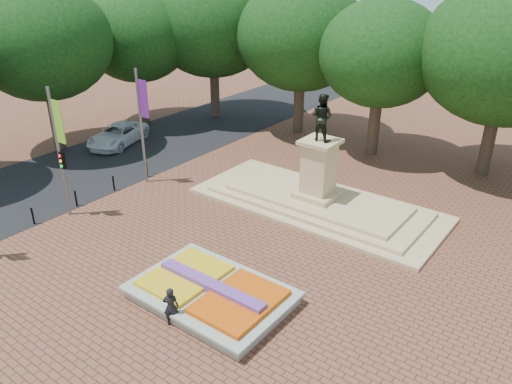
{
  "coord_description": "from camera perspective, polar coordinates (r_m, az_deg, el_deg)",
  "views": [
    {
      "loc": [
        12.38,
        -14.06,
        12.72
      ],
      "look_at": [
        -1.01,
        3.66,
        2.2
      ],
      "focal_mm": 35.0,
      "sensor_mm": 36.0,
      "label": 1
    }
  ],
  "objects": [
    {
      "name": "flower_bed",
      "position": [
        20.66,
        -5.06,
        -11.47
      ],
      "size": [
        6.3,
        4.3,
        0.91
      ],
      "color": "gray",
      "rests_on": "ground"
    },
    {
      "name": "bollard_row",
      "position": [
        28.97,
        -21.99,
        -1.53
      ],
      "size": [
        0.12,
        13.12,
        0.98
      ],
      "color": "black",
      "rests_on": "ground"
    },
    {
      "name": "tree_row_back",
      "position": [
        34.14,
        19.94,
        13.68
      ],
      "size": [
        44.8,
        8.8,
        10.43
      ],
      "color": "#39281F",
      "rests_on": "ground"
    },
    {
      "name": "ground",
      "position": [
        22.64,
        -3.59,
        -8.89
      ],
      "size": [
        90.0,
        90.0,
        0.0
      ],
      "primitive_type": "plane",
      "color": "brown",
      "rests_on": "ground"
    },
    {
      "name": "asphalt_street",
      "position": [
        35.7,
        -16.89,
        3.35
      ],
      "size": [
        9.0,
        90.0,
        0.02
      ],
      "primitive_type": "cube",
      "color": "black",
      "rests_on": "ground"
    },
    {
      "name": "van",
      "position": [
        38.54,
        -15.52,
        6.31
      ],
      "size": [
        4.05,
        5.92,
        1.51
      ],
      "primitive_type": "imported",
      "rotation": [
        0.0,
        0.0,
        0.31
      ],
      "color": "silver",
      "rests_on": "ground"
    },
    {
      "name": "tree_row_street",
      "position": [
        37.51,
        -22.84,
        13.72
      ],
      "size": [
        8.4,
        25.4,
        9.98
      ],
      "color": "#39281F",
      "rests_on": "ground"
    },
    {
      "name": "monument",
      "position": [
        27.93,
        7.04,
        0.06
      ],
      "size": [
        14.0,
        6.0,
        6.4
      ],
      "color": "tan",
      "rests_on": "ground"
    },
    {
      "name": "banner_poles",
      "position": [
        27.3,
        -22.08,
        4.53
      ],
      "size": [
        0.88,
        11.17,
        7.0
      ],
      "color": "slate",
      "rests_on": "ground"
    },
    {
      "name": "pedestrian",
      "position": [
        19.44,
        -9.69,
        -12.79
      ],
      "size": [
        0.72,
        0.68,
        1.66
      ],
      "primitive_type": "imported",
      "rotation": [
        0.0,
        0.0,
        3.79
      ],
      "color": "black",
      "rests_on": "ground"
    }
  ]
}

